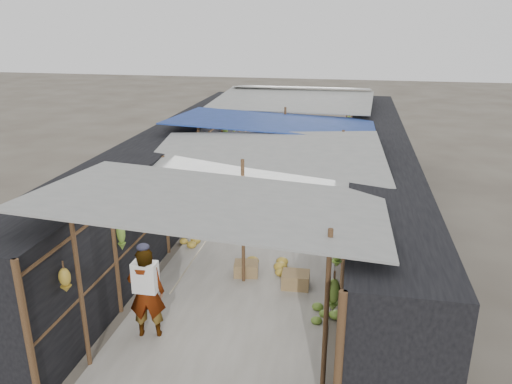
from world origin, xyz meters
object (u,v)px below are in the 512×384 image
Objects in this scene: crate_near at (246,269)px; vendor_elderly at (147,293)px; shopper_blue at (255,185)px; vendor_seated at (329,169)px; black_basin at (315,199)px.

vendor_elderly is at bearing -124.79° from crate_near.
shopper_blue reaches higher than vendor_seated.
black_basin is at bearing 4.15° from shopper_blue.
shopper_blue is (-0.54, 3.70, 0.62)m from crate_near.
shopper_blue reaches higher than crate_near.
black_basin is 2.01m from shopper_blue.
vendor_seated is at bearing -119.24° from vendor_elderly.
vendor_seated reaches higher than black_basin.
vendor_elderly is 6.10m from shopper_blue.
shopper_blue is at bearing -147.46° from black_basin.
vendor_elderly is 9.30m from vendor_seated.
crate_near is 6.73m from vendor_seated.
crate_near is at bearing -110.04° from shopper_blue.
vendor_seated is at bearing 80.42° from black_basin.
vendor_elderly is at bearing -107.51° from black_basin.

